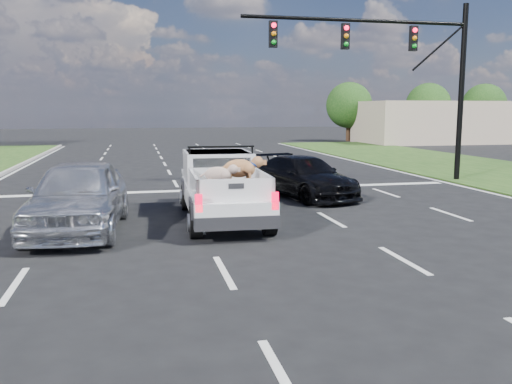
% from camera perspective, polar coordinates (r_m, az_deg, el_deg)
% --- Properties ---
extents(ground, '(160.00, 160.00, 0.00)m').
position_cam_1_polar(ground, '(10.21, 6.46, -7.75)').
color(ground, black).
rests_on(ground, ground).
extents(road_markings, '(17.75, 60.00, 0.01)m').
position_cam_1_polar(road_markings, '(16.39, -0.98, -1.42)').
color(road_markings, silver).
rests_on(road_markings, ground).
extents(traffic_signal, '(9.11, 0.31, 7.00)m').
position_cam_1_polar(traffic_signal, '(22.40, 15.67, 13.08)').
color(traffic_signal, black).
rests_on(traffic_signal, ground).
extents(building_right, '(12.00, 7.00, 3.60)m').
position_cam_1_polar(building_right, '(50.08, 17.89, 7.00)').
color(building_right, tan).
rests_on(building_right, ground).
extents(tree_far_d, '(4.20, 4.20, 5.40)m').
position_cam_1_polar(tree_far_d, '(51.01, 9.76, 8.99)').
color(tree_far_d, '#332114').
rests_on(tree_far_d, ground).
extents(tree_far_e, '(4.20, 4.20, 5.40)m').
position_cam_1_polar(tree_far_e, '(54.53, 17.66, 8.68)').
color(tree_far_e, '#332114').
rests_on(tree_far_e, ground).
extents(tree_far_f, '(4.20, 4.20, 5.40)m').
position_cam_1_polar(tree_far_f, '(57.76, 22.88, 8.38)').
color(tree_far_f, '#332114').
rests_on(tree_far_f, ground).
extents(pickup_truck, '(2.10, 5.25, 1.94)m').
position_cam_1_polar(pickup_truck, '(14.28, -3.62, 0.70)').
color(pickup_truck, black).
rests_on(pickup_truck, ground).
extents(silver_sedan, '(2.39, 5.17, 1.72)m').
position_cam_1_polar(silver_sedan, '(13.50, -18.21, -0.37)').
color(silver_sedan, silver).
rests_on(silver_sedan, ground).
extents(black_coupe, '(3.04, 4.95, 1.34)m').
position_cam_1_polar(black_coupe, '(18.03, 5.09, 1.60)').
color(black_coupe, black).
rests_on(black_coupe, ground).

